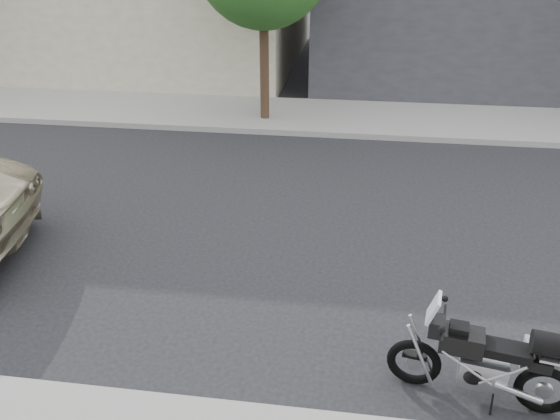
# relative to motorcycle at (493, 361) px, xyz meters

# --- Properties ---
(ground) EXTENTS (120.00, 120.00, 0.00)m
(ground) POSITION_rel_motorcycle_xyz_m (2.08, -3.42, -0.55)
(ground) COLOR black
(ground) RESTS_ON ground
(far_sidewalk) EXTENTS (44.00, 3.00, 0.15)m
(far_sidewalk) POSITION_rel_motorcycle_xyz_m (2.08, -9.92, -0.47)
(far_sidewalk) COLOR gray
(far_sidewalk) RESTS_ON ground
(motorcycle) EXTENTS (2.00, 0.70, 1.27)m
(motorcycle) POSITION_rel_motorcycle_xyz_m (0.00, 0.00, 0.00)
(motorcycle) COLOR black
(motorcycle) RESTS_ON ground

